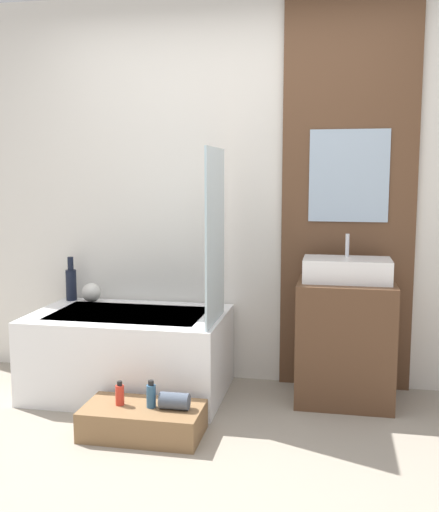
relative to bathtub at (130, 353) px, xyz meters
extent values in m
plane|color=gray|center=(0.61, -1.14, -0.27)|extent=(12.00, 12.00, 0.00)
cube|color=silver|center=(0.61, 0.44, 1.03)|extent=(4.20, 0.06, 2.60)
cube|color=brown|center=(1.37, 0.39, 1.03)|extent=(0.86, 0.03, 2.60)
cube|color=#9EB2C6|center=(1.37, 0.37, 1.14)|extent=(0.50, 0.01, 0.59)
cube|color=white|center=(0.00, 0.00, 0.00)|extent=(1.24, 0.78, 0.53)
cube|color=silver|center=(0.00, 0.00, 0.26)|extent=(0.97, 0.55, 0.01)
cube|color=silver|center=(0.59, -0.11, 0.78)|extent=(0.01, 0.53, 1.04)
cube|color=olive|center=(0.29, -0.61, -0.19)|extent=(0.65, 0.35, 0.16)
cube|color=brown|center=(1.37, 0.13, 0.11)|extent=(0.59, 0.48, 0.76)
cube|color=white|center=(1.37, 0.13, 0.57)|extent=(0.53, 0.30, 0.14)
cylinder|color=silver|center=(1.37, 0.21, 0.71)|extent=(0.02, 0.02, 0.14)
cylinder|color=black|center=(-0.53, 0.30, 0.37)|extent=(0.07, 0.07, 0.22)
cylinder|color=black|center=(-0.53, 0.30, 0.53)|extent=(0.04, 0.04, 0.09)
sphere|color=silver|center=(-0.37, 0.27, 0.33)|extent=(0.13, 0.13, 0.13)
cylinder|color=red|center=(0.16, -0.61, -0.05)|extent=(0.05, 0.05, 0.11)
cylinder|color=black|center=(0.16, -0.61, 0.02)|extent=(0.03, 0.03, 0.02)
cylinder|color=#2D567A|center=(0.34, -0.61, -0.04)|extent=(0.05, 0.05, 0.12)
cylinder|color=black|center=(0.34, -0.61, 0.03)|extent=(0.03, 0.03, 0.03)
cylinder|color=#4C5666|center=(0.47, -0.61, -0.06)|extent=(0.16, 0.09, 0.09)
camera|label=1|loc=(1.29, -3.58, 1.15)|focal=42.00mm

